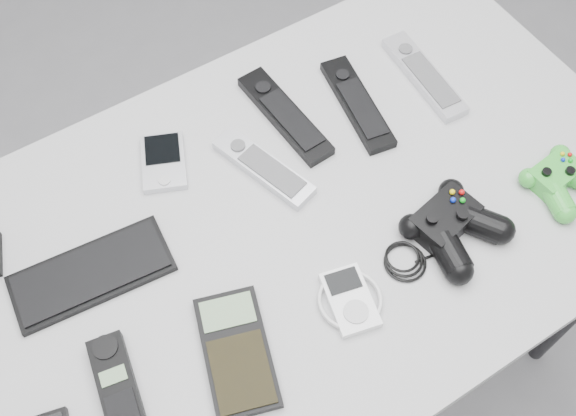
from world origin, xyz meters
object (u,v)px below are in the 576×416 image
remote_silver_a (263,167)px  remote_silver_b (424,75)px  remote_black_a (285,115)px  calculator (237,352)px  desk (311,228)px  controller_black (452,224)px  pda_keyboard (91,273)px  cordless_handset (118,390)px  controller_green (561,178)px  pda (163,162)px  remote_black_b (357,103)px  mp3_player (350,300)px

remote_silver_a → remote_silver_b: 0.37m
remote_black_a → calculator: size_ratio=1.22×
desk → controller_black: controller_black is taller
pda_keyboard → controller_black: bearing=-19.0°
controller_black → cordless_handset: bearing=164.5°
controller_green → remote_silver_a: bearing=138.9°
cordless_handset → calculator: bearing=-2.9°
pda_keyboard → remote_silver_b: size_ratio=1.14×
remote_silver_b → calculator: remote_silver_b is taller
pda → cordless_handset: 0.40m
calculator → pda_keyboard: bearing=136.7°
pda → cordless_handset: (-0.24, -0.32, 0.00)m
remote_silver_a → remote_black_b: 0.22m
remote_silver_a → remote_black_a: size_ratio=0.86×
desk → pda_keyboard: size_ratio=4.70×
remote_silver_b → mp3_player: (-0.38, -0.30, -0.00)m
controller_black → remote_black_a: bearing=96.2°
remote_black_a → controller_black: controller_black is taller
remote_black_a → remote_silver_b: remote_black_a is taller
remote_silver_b → pda_keyboard: bearing=-172.3°
mp3_player → calculator: bearing=-172.8°
cordless_handset → desk: bearing=25.5°
pda → remote_black_b: remote_black_b is taller
remote_silver_b → desk: bearing=-155.2°
cordless_handset → controller_green: 0.79m
pda_keyboard → remote_silver_b: (0.70, 0.04, 0.00)m
mp3_player → controller_black: size_ratio=0.42×
pda → calculator: size_ratio=0.61×
pda → desk: bearing=-27.9°
calculator → controller_green: 0.62m
remote_black_b → pda_keyboard: bearing=-164.3°
remote_silver_b → controller_green: (0.05, -0.31, 0.01)m
remote_black_a → remote_black_b: (0.13, -0.05, -0.00)m
remote_silver_a → remote_silver_b: (0.36, 0.02, 0.00)m
desk → remote_silver_b: size_ratio=5.37×
remote_silver_b → mp3_player: remote_silver_b is taller
remote_black_b → controller_green: 0.38m
pda → mp3_player: same height
remote_black_b → calculator: bearing=-135.6°
calculator → remote_silver_a: bearing=69.6°
pda_keyboard → controller_green: 0.79m
pda_keyboard → remote_silver_a: bearing=9.9°
desk → pda: 0.28m
cordless_handset → mp3_player: 0.37m
calculator → controller_black: bearing=16.6°
remote_black_a → mp3_player: 0.37m
remote_black_b → calculator: 0.51m
remote_black_a → mp3_player: size_ratio=2.15×
remote_silver_b → controller_black: bearing=-116.4°
controller_green → mp3_player: bearing=172.8°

